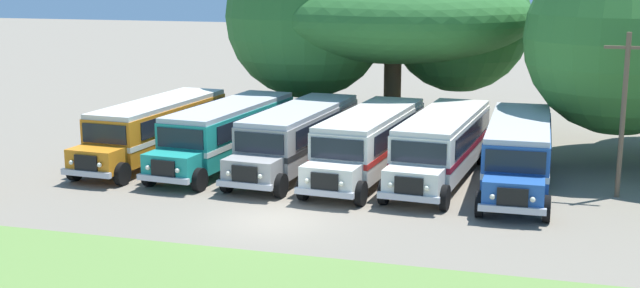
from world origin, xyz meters
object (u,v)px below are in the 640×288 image
Objects in this scene: parked_bus_slot_3 at (370,140)px; parked_bus_slot_4 at (442,143)px; parked_bus_slot_0 at (157,127)px; parked_bus_slot_2 at (299,135)px; broad_shade_tree at (385,14)px; parked_bus_slot_5 at (518,150)px; parked_bus_slot_1 at (228,131)px; utility_pole at (623,110)px.

parked_bus_slot_3 is 1.00× the size of parked_bus_slot_4.
parked_bus_slot_2 is at bearing 94.08° from parked_bus_slot_0.
broad_shade_tree is (1.76, 10.69, 4.98)m from parked_bus_slot_2.
parked_bus_slot_0 is 0.65× the size of broad_shade_tree.
parked_bus_slot_3 is at bearing -93.27° from parked_bus_slot_5.
parked_bus_slot_5 is at bearing 91.40° from parked_bus_slot_2.
parked_bus_slot_1 is 13.36m from parked_bus_slot_5.
parked_bus_slot_3 and parked_bus_slot_5 have the same top height.
parked_bus_slot_1 is 0.65× the size of broad_shade_tree.
broad_shade_tree reaches higher than parked_bus_slot_4.
parked_bus_slot_2 is at bearing -99.33° from broad_shade_tree.
utility_pole is at bearing 90.94° from parked_bus_slot_0.
parked_bus_slot_5 is (3.29, -0.54, 0.00)m from parked_bus_slot_4.
broad_shade_tree is (8.92, 10.72, 4.98)m from parked_bus_slot_0.
parked_bus_slot_0 is at bearing -92.54° from parked_bus_slot_5.
utility_pole is (12.10, -11.79, -3.00)m from broad_shade_tree.
parked_bus_slot_3 is at bearing 93.26° from parked_bus_slot_1.
parked_bus_slot_3 is at bearing 90.16° from parked_bus_slot_2.
broad_shade_tree is at bearing 159.21° from parked_bus_slot_1.
parked_bus_slot_4 is (3.19, 0.27, 0.00)m from parked_bus_slot_3.
parked_bus_slot_0 is 1.00× the size of parked_bus_slot_4.
parked_bus_slot_3 is 12.14m from broad_shade_tree.
parked_bus_slot_1 and parked_bus_slot_2 have the same top height.
parked_bus_slot_3 is (10.57, -0.23, 0.00)m from parked_bus_slot_0.
utility_pole is (7.27, -1.11, 1.98)m from parked_bus_slot_4.
broad_shade_tree is at bearing 144.08° from parked_bus_slot_0.
parked_bus_slot_2 is (3.47, 0.02, 0.00)m from parked_bus_slot_1.
parked_bus_slot_0 and parked_bus_slot_2 have the same top height.
parked_bus_slot_1 is at bearing -85.27° from parked_bus_slot_4.
utility_pole is at bearing 89.92° from parked_bus_slot_2.
parked_bus_slot_2 is at bearing -93.92° from parked_bus_slot_5.
parked_bus_slot_0 is at bearing -86.39° from parked_bus_slot_3.
parked_bus_slot_0 is 7.17m from parked_bus_slot_2.
parked_bus_slot_1 is 1.01× the size of parked_bus_slot_5.
parked_bus_slot_4 is 0.65× the size of broad_shade_tree.
parked_bus_slot_4 is (6.59, 0.01, 0.00)m from parked_bus_slot_2.
parked_bus_slot_5 is (6.47, -0.27, 0.00)m from parked_bus_slot_3.
parked_bus_slot_0 is at bearing -85.26° from parked_bus_slot_4.
parked_bus_slot_2 is 11.93m from broad_shade_tree.
parked_bus_slot_2 and parked_bus_slot_4 have the same top height.
broad_shade_tree reaches higher than utility_pole.
parked_bus_slot_0 is 14.81m from broad_shade_tree.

